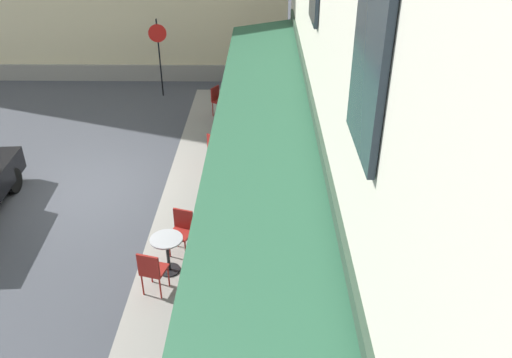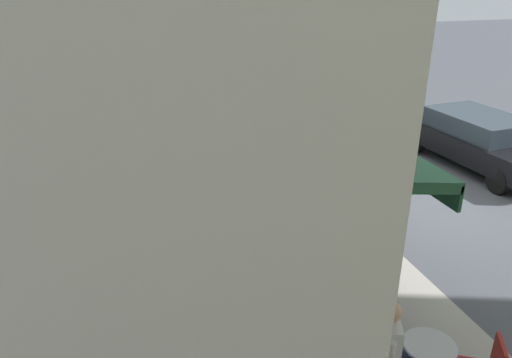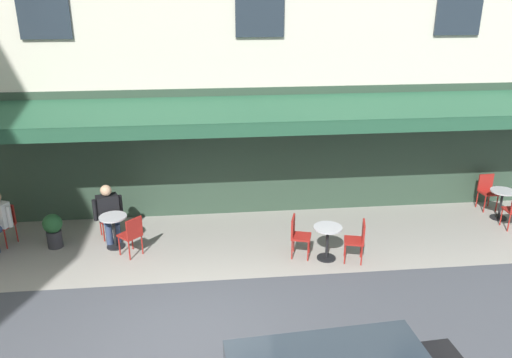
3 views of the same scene
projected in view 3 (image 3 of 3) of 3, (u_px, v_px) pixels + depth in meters
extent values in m
plane|color=#42444C|center=(192.00, 342.00, 8.28)|extent=(70.00, 70.00, 0.00)
cube|color=gray|center=(334.00, 236.00, 11.75)|extent=(20.50, 3.20, 0.01)
cube|color=#2D4233|center=(312.00, 150.00, 12.61)|extent=(16.00, 0.06, 3.20)
cube|color=#235138|center=(322.00, 109.00, 11.40)|extent=(15.00, 1.70, 0.36)
cube|color=#235138|center=(331.00, 128.00, 10.72)|extent=(15.00, 0.04, 0.28)
cylinder|color=black|center=(326.00, 258.00, 10.79)|extent=(0.40, 0.40, 0.03)
cylinder|color=black|center=(327.00, 244.00, 10.66)|extent=(0.06, 0.06, 0.72)
cylinder|color=#B7B7BC|center=(328.00, 228.00, 10.53)|extent=(0.60, 0.60, 0.03)
cylinder|color=maroon|center=(345.00, 247.00, 10.81)|extent=(0.03, 0.03, 0.45)
cylinder|color=maroon|center=(345.00, 255.00, 10.50)|extent=(0.03, 0.03, 0.45)
cylinder|color=maroon|center=(361.00, 248.00, 10.76)|extent=(0.03, 0.03, 0.45)
cylinder|color=maroon|center=(362.00, 256.00, 10.45)|extent=(0.03, 0.03, 0.45)
cube|color=maroon|center=(354.00, 241.00, 10.54)|extent=(0.49, 0.49, 0.04)
cube|color=maroon|center=(364.00, 232.00, 10.43)|extent=(0.14, 0.40, 0.42)
cylinder|color=maroon|center=(308.00, 251.00, 10.62)|extent=(0.03, 0.03, 0.45)
cylinder|color=maroon|center=(310.00, 244.00, 10.93)|extent=(0.03, 0.03, 0.45)
cylinder|color=maroon|center=(292.00, 250.00, 10.68)|extent=(0.03, 0.03, 0.45)
cylinder|color=maroon|center=(294.00, 242.00, 10.99)|extent=(0.03, 0.03, 0.45)
cube|color=maroon|center=(301.00, 237.00, 10.72)|extent=(0.50, 0.50, 0.04)
cube|color=maroon|center=(293.00, 226.00, 10.67)|extent=(0.15, 0.39, 0.42)
cylinder|color=maroon|center=(6.00, 240.00, 11.11)|extent=(0.03, 0.03, 0.45)
cylinder|color=maroon|center=(4.00, 231.00, 11.51)|extent=(0.03, 0.03, 0.45)
cylinder|color=maroon|center=(17.00, 233.00, 11.42)|extent=(0.03, 0.03, 0.45)
cube|color=maroon|center=(3.00, 225.00, 11.22)|extent=(0.52, 0.52, 0.04)
cube|color=maroon|center=(7.00, 213.00, 11.30)|extent=(0.38, 0.19, 0.42)
cylinder|color=black|center=(498.00, 218.00, 12.65)|extent=(0.40, 0.40, 0.03)
cylinder|color=black|center=(501.00, 205.00, 12.53)|extent=(0.06, 0.06, 0.72)
cylinder|color=#B7B7BC|center=(503.00, 191.00, 12.39)|extent=(0.60, 0.60, 0.03)
cylinder|color=maroon|center=(501.00, 217.00, 12.21)|extent=(0.03, 0.03, 0.45)
cylinder|color=maroon|center=(509.00, 223.00, 11.89)|extent=(0.03, 0.03, 0.45)
cylinder|color=maroon|center=(485.00, 204.00, 12.90)|extent=(0.03, 0.03, 0.45)
cylinder|color=maroon|center=(497.00, 204.00, 12.95)|extent=(0.03, 0.03, 0.45)
cylinder|color=maroon|center=(477.00, 199.00, 13.21)|extent=(0.03, 0.03, 0.45)
cylinder|color=maroon|center=(489.00, 198.00, 13.27)|extent=(0.03, 0.03, 0.45)
cube|color=maroon|center=(488.00, 193.00, 13.00)|extent=(0.42, 0.42, 0.04)
cube|color=maroon|center=(486.00, 182.00, 13.08)|extent=(0.40, 0.06, 0.42)
cylinder|color=black|center=(116.00, 246.00, 11.27)|extent=(0.40, 0.40, 0.03)
cylinder|color=black|center=(114.00, 232.00, 11.15)|extent=(0.06, 0.06, 0.72)
cylinder|color=#B7B7BC|center=(113.00, 217.00, 11.01)|extent=(0.60, 0.60, 0.03)
cylinder|color=maroon|center=(132.00, 240.00, 11.10)|extent=(0.03, 0.03, 0.45)
cylinder|color=maroon|center=(119.00, 246.00, 10.85)|extent=(0.03, 0.03, 0.45)
cylinder|color=maroon|center=(142.00, 245.00, 10.90)|extent=(0.03, 0.03, 0.45)
cylinder|color=maroon|center=(129.00, 251.00, 10.65)|extent=(0.03, 0.03, 0.45)
cube|color=maroon|center=(130.00, 235.00, 10.78)|extent=(0.57, 0.57, 0.04)
cube|color=maroon|center=(134.00, 228.00, 10.60)|extent=(0.31, 0.31, 0.42)
cylinder|color=maroon|center=(104.00, 232.00, 11.44)|extent=(0.03, 0.03, 0.45)
cylinder|color=maroon|center=(119.00, 229.00, 11.58)|extent=(0.03, 0.03, 0.45)
cylinder|color=maroon|center=(101.00, 226.00, 11.72)|extent=(0.03, 0.03, 0.45)
cylinder|color=maroon|center=(115.00, 224.00, 11.87)|extent=(0.03, 0.03, 0.45)
cube|color=maroon|center=(109.00, 218.00, 11.56)|extent=(0.52, 0.52, 0.04)
cube|color=maroon|center=(106.00, 206.00, 11.63)|extent=(0.39, 0.18, 0.42)
cylinder|color=navy|center=(109.00, 235.00, 11.28)|extent=(0.15, 0.15, 0.47)
cylinder|color=navy|center=(107.00, 222.00, 11.33)|extent=(0.27, 0.37, 0.16)
cylinder|color=navy|center=(118.00, 234.00, 11.36)|extent=(0.15, 0.15, 0.47)
cylinder|color=navy|center=(115.00, 220.00, 11.41)|extent=(0.27, 0.37, 0.16)
cube|color=black|center=(108.00, 207.00, 11.41)|extent=(0.53, 0.42, 0.57)
sphere|color=tan|center=(106.00, 190.00, 11.26)|extent=(0.25, 0.25, 0.25)
cylinder|color=black|center=(95.00, 210.00, 11.29)|extent=(0.10, 0.10, 0.50)
cylinder|color=black|center=(120.00, 205.00, 11.53)|extent=(0.10, 0.10, 0.50)
cylinder|color=silver|center=(9.00, 216.00, 10.99)|extent=(0.10, 0.10, 0.49)
cylinder|color=#2D2D33|center=(55.00, 239.00, 11.21)|extent=(0.33, 0.33, 0.40)
sphere|color=#23562D|center=(52.00, 224.00, 11.07)|extent=(0.42, 0.42, 0.42)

